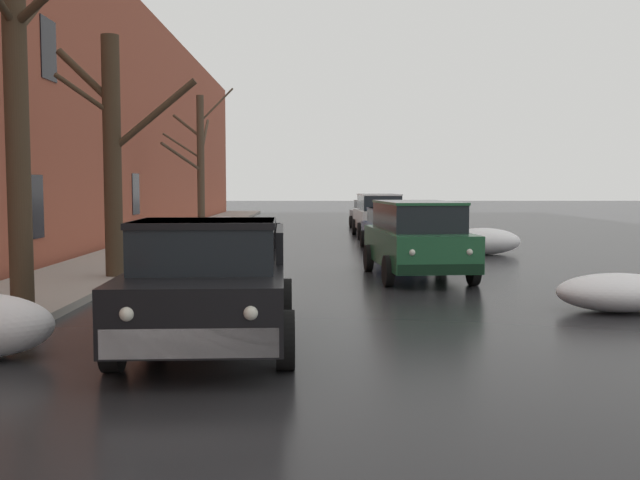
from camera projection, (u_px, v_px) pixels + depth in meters
left_sidewalk_slab at (94, 270)px, 18.25m from camera, size 2.53×80.00×0.14m
brick_townhouse_facade at (17, 79)px, 17.87m from camera, size 0.63×80.00×9.62m
snow_bank_along_left_kerb at (481, 242)px, 23.22m from camera, size 2.34×1.47×0.84m
snow_bank_mid_block_left at (203, 236)px, 27.95m from camera, size 1.97×0.97×0.63m
snow_bank_near_corner_right at (624, 292)px, 12.74m from camera, size 2.19×1.41×0.67m
snow_bank_along_right_kerb at (223, 228)px, 30.62m from camera, size 2.64×1.34×0.87m
bare_tree_second_along_sidewalk at (18, 82)px, 11.09m from camera, size 3.69×3.53×6.86m
bare_tree_mid_block at (113, 153)px, 16.38m from camera, size 3.17×1.03×5.53m
bare_tree_far_down_block at (200, 163)px, 29.24m from camera, size 2.77×3.83×6.12m
pickup_truck_black_approaching_near_lane at (211, 282)px, 9.96m from camera, size 2.41×4.99×1.76m
suv_green_parked_kerbside_close at (417, 236)px, 17.33m from camera, size 2.33×4.76×1.82m
sedan_darkblue_parked_kerbside_mid at (392, 228)px, 24.64m from camera, size 1.99×4.34×1.42m
suv_white_parked_far_down_block at (379, 213)px, 31.08m from camera, size 2.12×4.71×1.82m
sedan_grey_queued_behind_truck at (373, 214)px, 36.64m from camera, size 2.31×4.49×1.42m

